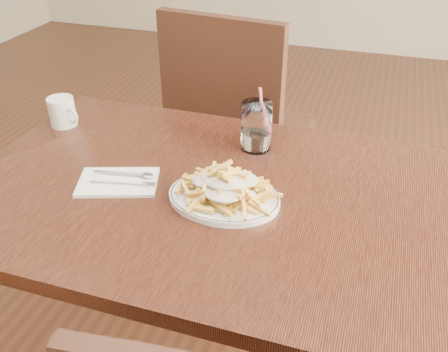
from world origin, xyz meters
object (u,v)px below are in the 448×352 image
(table, at_px, (205,214))
(chair_far, at_px, (233,122))
(fries_plate, at_px, (224,198))
(loaded_fries, at_px, (224,183))
(water_glass, at_px, (256,129))
(coffee_mug, at_px, (62,112))

(table, relative_size, chair_far, 1.20)
(table, height_order, fries_plate, fries_plate)
(loaded_fries, distance_m, water_glass, 0.27)
(chair_far, bearing_deg, table, -78.46)
(fries_plate, distance_m, coffee_mug, 0.63)
(table, distance_m, coffee_mug, 0.57)
(fries_plate, xyz_separation_m, water_glass, (0.00, 0.27, 0.05))
(table, relative_size, loaded_fries, 4.80)
(coffee_mug, bearing_deg, fries_plate, -21.47)
(loaded_fries, xyz_separation_m, coffee_mug, (-0.59, 0.23, -0.01))
(chair_far, relative_size, coffee_mug, 9.26)
(loaded_fries, bearing_deg, chair_far, 105.41)
(table, bearing_deg, loaded_fries, -30.60)
(fries_plate, height_order, loaded_fries, loaded_fries)
(loaded_fries, bearing_deg, coffee_mug, 158.53)
(table, relative_size, water_glass, 6.52)
(table, xyz_separation_m, chair_far, (-0.15, 0.72, -0.10))
(chair_far, xyz_separation_m, water_glass, (0.21, -0.48, 0.24))
(loaded_fries, relative_size, water_glass, 1.36)
(water_glass, bearing_deg, coffee_mug, -175.89)
(chair_far, xyz_separation_m, loaded_fries, (0.21, -0.76, 0.23))
(chair_far, bearing_deg, loaded_fries, -74.59)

